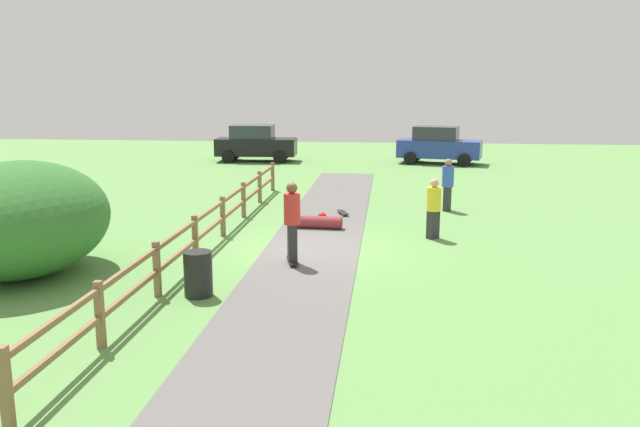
# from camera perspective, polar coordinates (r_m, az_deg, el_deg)

# --- Properties ---
(ground_plane) EXTENTS (60.00, 60.00, 0.00)m
(ground_plane) POSITION_cam_1_polar(r_m,az_deg,el_deg) (16.38, -0.72, -3.23)
(ground_plane) COLOR #60934C
(asphalt_path) EXTENTS (2.40, 28.00, 0.02)m
(asphalt_path) POSITION_cam_1_polar(r_m,az_deg,el_deg) (16.38, -0.72, -3.19)
(asphalt_path) COLOR #605E5B
(asphalt_path) RESTS_ON ground_plane
(wooden_fence) EXTENTS (0.12, 18.12, 1.10)m
(wooden_fence) POSITION_cam_1_polar(r_m,az_deg,el_deg) (16.73, -9.61, -0.73)
(wooden_fence) COLOR olive
(wooden_fence) RESTS_ON ground_plane
(bush_large) EXTENTS (3.61, 4.33, 2.50)m
(bush_large) POSITION_cam_1_polar(r_m,az_deg,el_deg) (15.45, -24.75, -0.43)
(bush_large) COLOR #33702D
(bush_large) RESTS_ON ground_plane
(trash_bin) EXTENTS (0.56, 0.56, 0.90)m
(trash_bin) POSITION_cam_1_polar(r_m,az_deg,el_deg) (13.05, -10.61, -5.21)
(trash_bin) COLOR black
(trash_bin) RESTS_ON ground_plane
(skater_riding) EXTENTS (0.47, 0.82, 1.90)m
(skater_riding) POSITION_cam_1_polar(r_m,az_deg,el_deg) (14.89, -2.46, -0.43)
(skater_riding) COLOR black
(skater_riding) RESTS_ON asphalt_path
(skater_fallen) EXTENTS (1.42, 1.17, 0.36)m
(skater_fallen) POSITION_cam_1_polar(r_m,az_deg,el_deg) (18.74, -0.17, -0.72)
(skater_fallen) COLOR maroon
(skater_fallen) RESTS_ON asphalt_path
(skateboard_loose) EXTENTS (0.44, 0.82, 0.08)m
(skateboard_loose) POSITION_cam_1_polar(r_m,az_deg,el_deg) (20.66, 2.01, 0.10)
(skateboard_loose) COLOR black
(skateboard_loose) RESTS_ON asphalt_path
(bystander_yellow) EXTENTS (0.54, 0.54, 1.63)m
(bystander_yellow) POSITION_cam_1_polar(r_m,az_deg,el_deg) (17.68, 9.91, 0.65)
(bystander_yellow) COLOR #2D2D33
(bystander_yellow) RESTS_ON ground_plane
(bystander_blue) EXTENTS (0.48, 0.48, 1.71)m
(bystander_blue) POSITION_cam_1_polar(r_m,az_deg,el_deg) (21.63, 11.12, 2.69)
(bystander_blue) COLOR #2D2D33
(bystander_blue) RESTS_ON ground_plane
(parked_car_blue) EXTENTS (4.46, 2.66, 1.92)m
(parked_car_blue) POSITION_cam_1_polar(r_m,az_deg,el_deg) (34.32, 10.33, 5.91)
(parked_car_blue) COLOR #283D99
(parked_car_blue) RESTS_ON ground_plane
(parked_car_black) EXTENTS (4.26, 2.12, 1.92)m
(parked_car_black) POSITION_cam_1_polar(r_m,az_deg,el_deg) (34.94, -5.68, 6.14)
(parked_car_black) COLOR black
(parked_car_black) RESTS_ON ground_plane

